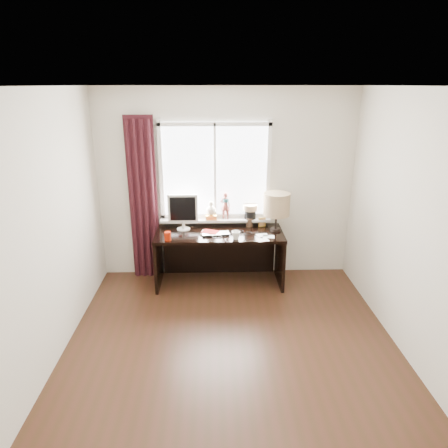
{
  "coord_description": "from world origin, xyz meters",
  "views": [
    {
      "loc": [
        -0.19,
        -3.35,
        2.61
      ],
      "look_at": [
        -0.05,
        1.25,
        1.0
      ],
      "focal_mm": 32.0,
      "sensor_mm": 36.0,
      "label": 1
    }
  ],
  "objects_px": {
    "desk": "(219,246)",
    "red_cup": "(168,236)",
    "laptop": "(216,234)",
    "monitor": "(183,210)",
    "mug": "(236,235)",
    "table_lamp": "(277,205)"
  },
  "relations": [
    {
      "from": "mug",
      "to": "table_lamp",
      "type": "relative_size",
      "value": 0.21
    },
    {
      "from": "red_cup",
      "to": "monitor",
      "type": "xyz_separation_m",
      "value": [
        0.17,
        0.39,
        0.22
      ]
    },
    {
      "from": "laptop",
      "to": "table_lamp",
      "type": "height_order",
      "value": "table_lamp"
    },
    {
      "from": "red_cup",
      "to": "monitor",
      "type": "bearing_deg",
      "value": 65.99
    },
    {
      "from": "red_cup",
      "to": "laptop",
      "type": "bearing_deg",
      "value": 15.89
    },
    {
      "from": "red_cup",
      "to": "desk",
      "type": "bearing_deg",
      "value": 28.96
    },
    {
      "from": "red_cup",
      "to": "desk",
      "type": "distance_m",
      "value": 0.81
    },
    {
      "from": "red_cup",
      "to": "table_lamp",
      "type": "height_order",
      "value": "table_lamp"
    },
    {
      "from": "mug",
      "to": "red_cup",
      "type": "xyz_separation_m",
      "value": [
        -0.86,
        -0.02,
        0.0
      ]
    },
    {
      "from": "mug",
      "to": "red_cup",
      "type": "distance_m",
      "value": 0.86
    },
    {
      "from": "laptop",
      "to": "monitor",
      "type": "xyz_separation_m",
      "value": [
        -0.44,
        0.21,
        0.26
      ]
    },
    {
      "from": "desk",
      "to": "monitor",
      "type": "height_order",
      "value": "monitor"
    },
    {
      "from": "laptop",
      "to": "desk",
      "type": "relative_size",
      "value": 0.21
    },
    {
      "from": "laptop",
      "to": "monitor",
      "type": "distance_m",
      "value": 0.55
    },
    {
      "from": "laptop",
      "to": "red_cup",
      "type": "relative_size",
      "value": 3.24
    },
    {
      "from": "laptop",
      "to": "mug",
      "type": "distance_m",
      "value": 0.3
    },
    {
      "from": "desk",
      "to": "table_lamp",
      "type": "relative_size",
      "value": 3.27
    },
    {
      "from": "desk",
      "to": "table_lamp",
      "type": "distance_m",
      "value": 0.97
    },
    {
      "from": "red_cup",
      "to": "monitor",
      "type": "distance_m",
      "value": 0.48
    },
    {
      "from": "red_cup",
      "to": "monitor",
      "type": "height_order",
      "value": "monitor"
    },
    {
      "from": "desk",
      "to": "red_cup",
      "type": "bearing_deg",
      "value": -151.04
    },
    {
      "from": "laptop",
      "to": "red_cup",
      "type": "height_order",
      "value": "red_cup"
    }
  ]
}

